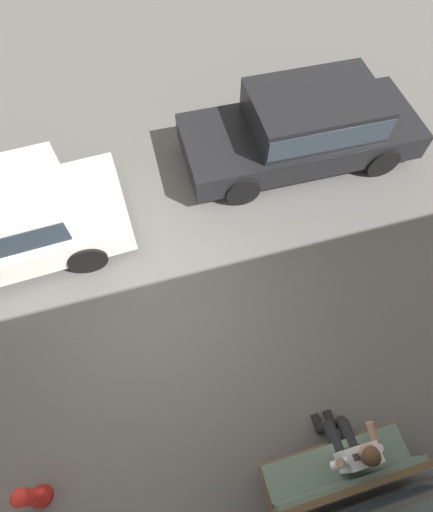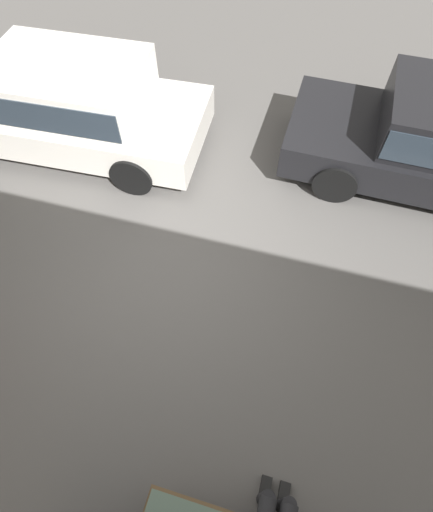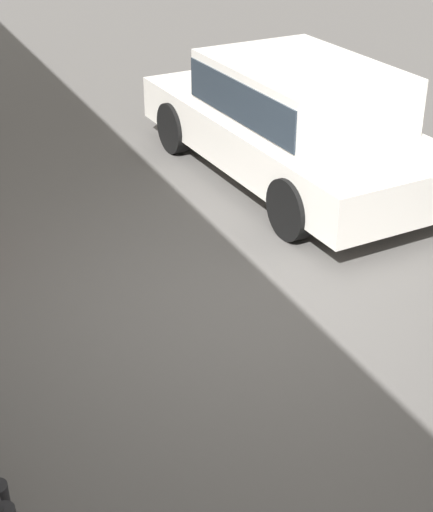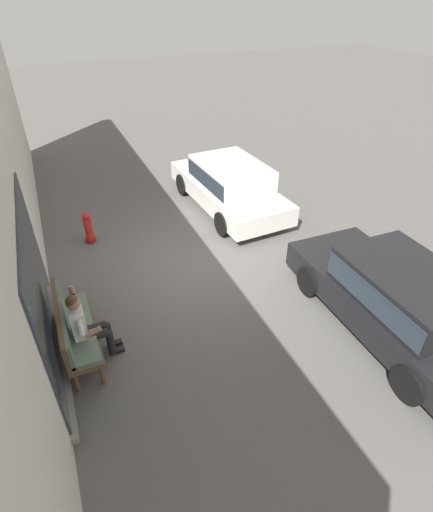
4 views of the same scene
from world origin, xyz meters
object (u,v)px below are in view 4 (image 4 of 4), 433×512
object	(u,v)px
person_on_phone	(86,325)
parked_car_near	(398,297)
parked_car_mid	(229,183)
fire_hydrant	(88,228)
bench	(72,327)

from	to	relation	value
person_on_phone	parked_car_near	distance (m)	5.33
parked_car_near	parked_car_mid	size ratio (longest dim) A/B	1.02
person_on_phone	fire_hydrant	xyz separation A→B (m)	(3.74, -0.55, -0.33)
fire_hydrant	person_on_phone	bearing A→B (deg)	171.69
bench	parked_car_near	xyz separation A→B (m)	(-1.69, -5.34, 0.16)
bench	fire_hydrant	xyz separation A→B (m)	(3.56, -0.77, -0.20)
bench	fire_hydrant	size ratio (longest dim) A/B	2.23
bench	parked_car_near	world-z (taller)	parked_car_near
person_on_phone	fire_hydrant	distance (m)	3.79
bench	fire_hydrant	distance (m)	3.65
bench	person_on_phone	size ratio (longest dim) A/B	1.34
person_on_phone	fire_hydrant	world-z (taller)	person_on_phone
person_on_phone	parked_car_mid	size ratio (longest dim) A/B	0.31
bench	person_on_phone	world-z (taller)	person_on_phone
person_on_phone	fire_hydrant	size ratio (longest dim) A/B	1.67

